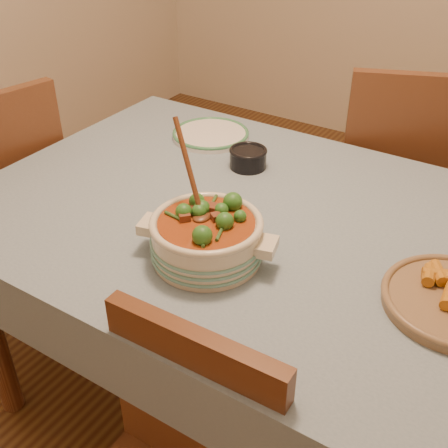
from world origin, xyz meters
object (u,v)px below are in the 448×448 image
at_px(stew_casserole, 207,235).
at_px(condiment_bowl, 248,157).
at_px(dining_table, 275,251).
at_px(chair_far, 402,178).
at_px(white_plate, 211,134).

bearing_deg(stew_casserole, condiment_bowl, 108.71).
xyz_separation_m(dining_table, chair_far, (0.12, 0.78, -0.10)).
relative_size(white_plate, chair_far, 0.32).
xyz_separation_m(stew_casserole, chair_far, (0.18, 1.00, -0.26)).
bearing_deg(chair_far, white_plate, 16.78).
bearing_deg(dining_table, condiment_bowl, 134.35).
distance_m(dining_table, white_plate, 0.56).
distance_m(white_plate, chair_far, 0.73).
bearing_deg(white_plate, condiment_bowl, -28.67).
height_order(white_plate, condiment_bowl, condiment_bowl).
bearing_deg(condiment_bowl, stew_casserole, -71.29).
height_order(stew_casserole, condiment_bowl, stew_casserole).
relative_size(white_plate, condiment_bowl, 2.18).
xyz_separation_m(white_plate, condiment_bowl, (0.21, -0.12, 0.02)).
distance_m(stew_casserole, condiment_bowl, 0.47).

